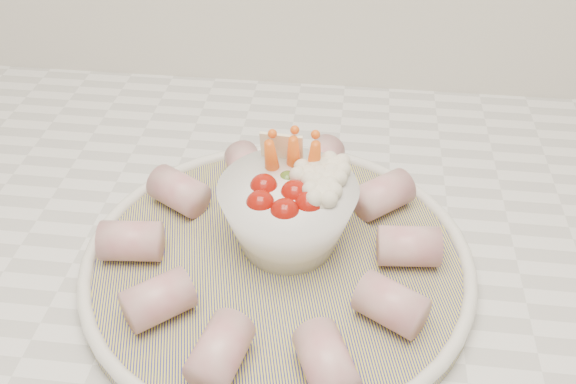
# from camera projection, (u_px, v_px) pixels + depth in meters

# --- Properties ---
(serving_platter) EXTENTS (0.41, 0.41, 0.02)m
(serving_platter) POSITION_uv_depth(u_px,v_px,m) (278.00, 262.00, 0.56)
(serving_platter) COLOR navy
(serving_platter) RESTS_ON kitchen_counter
(veggie_bowl) EXTENTS (0.12, 0.12, 0.10)m
(veggie_bowl) POSITION_uv_depth(u_px,v_px,m) (290.00, 210.00, 0.55)
(veggie_bowl) COLOR white
(veggie_bowl) RESTS_ON serving_platter
(cured_meat_rolls) EXTENTS (0.29, 0.30, 0.03)m
(cured_meat_rolls) POSITION_uv_depth(u_px,v_px,m) (277.00, 244.00, 0.55)
(cured_meat_rolls) COLOR #AF505C
(cured_meat_rolls) RESTS_ON serving_platter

